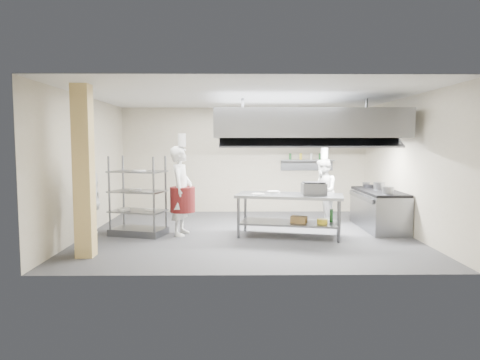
{
  "coord_description": "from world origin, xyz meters",
  "views": [
    {
      "loc": [
        -0.27,
        -9.32,
        2.0
      ],
      "look_at": [
        -0.16,
        0.2,
        1.17
      ],
      "focal_mm": 32.0,
      "sensor_mm": 36.0,
      "label": 1
    }
  ],
  "objects_px": {
    "cooking_range": "(379,211)",
    "chef_line": "(323,191)",
    "pass_rack": "(138,196)",
    "chef_plating": "(88,200)",
    "griddle": "(314,189)",
    "island": "(289,215)",
    "chef_head": "(181,191)",
    "stockpot": "(379,186)"
  },
  "relations": [
    {
      "from": "island",
      "to": "chef_head",
      "type": "bearing_deg",
      "value": -172.43
    },
    {
      "from": "chef_plating",
      "to": "cooking_range",
      "type": "bearing_deg",
      "value": 105.48
    },
    {
      "from": "pass_rack",
      "to": "island",
      "type": "bearing_deg",
      "value": 12.71
    },
    {
      "from": "griddle",
      "to": "chef_head",
      "type": "bearing_deg",
      "value": 174.77
    },
    {
      "from": "chef_line",
      "to": "stockpot",
      "type": "relative_size",
      "value": 6.36
    },
    {
      "from": "island",
      "to": "griddle",
      "type": "relative_size",
      "value": 4.46
    },
    {
      "from": "cooking_range",
      "to": "stockpot",
      "type": "distance_m",
      "value": 0.59
    },
    {
      "from": "chef_plating",
      "to": "stockpot",
      "type": "xyz_separation_m",
      "value": [
        6.12,
        2.09,
        0.04
      ]
    },
    {
      "from": "island",
      "to": "pass_rack",
      "type": "relative_size",
      "value": 1.29
    },
    {
      "from": "pass_rack",
      "to": "chef_line",
      "type": "height_order",
      "value": "pass_rack"
    },
    {
      "from": "griddle",
      "to": "chef_line",
      "type": "bearing_deg",
      "value": 70.92
    },
    {
      "from": "pass_rack",
      "to": "griddle",
      "type": "bearing_deg",
      "value": 12.26
    },
    {
      "from": "pass_rack",
      "to": "cooking_range",
      "type": "xyz_separation_m",
      "value": [
        5.46,
        0.62,
        -0.44
      ]
    },
    {
      "from": "island",
      "to": "stockpot",
      "type": "distance_m",
      "value": 2.49
    },
    {
      "from": "pass_rack",
      "to": "chef_plating",
      "type": "bearing_deg",
      "value": -98.78
    },
    {
      "from": "island",
      "to": "chef_line",
      "type": "height_order",
      "value": "chef_line"
    },
    {
      "from": "chef_line",
      "to": "chef_plating",
      "type": "bearing_deg",
      "value": -61.79
    },
    {
      "from": "chef_line",
      "to": "stockpot",
      "type": "bearing_deg",
      "value": 73.21
    },
    {
      "from": "pass_rack",
      "to": "griddle",
      "type": "height_order",
      "value": "pass_rack"
    },
    {
      "from": "pass_rack",
      "to": "chef_line",
      "type": "xyz_separation_m",
      "value": [
        4.26,
        1.16,
        -0.05
      ]
    },
    {
      "from": "cooking_range",
      "to": "chef_line",
      "type": "relative_size",
      "value": 1.23
    },
    {
      "from": "pass_rack",
      "to": "chef_plating",
      "type": "distance_m",
      "value": 1.47
    },
    {
      "from": "pass_rack",
      "to": "chef_line",
      "type": "bearing_deg",
      "value": 31.48
    },
    {
      "from": "chef_head",
      "to": "cooking_range",
      "type": "bearing_deg",
      "value": -74.03
    },
    {
      "from": "pass_rack",
      "to": "chef_head",
      "type": "height_order",
      "value": "chef_head"
    },
    {
      "from": "island",
      "to": "chef_plating",
      "type": "relative_size",
      "value": 1.18
    },
    {
      "from": "stockpot",
      "to": "chef_line",
      "type": "bearing_deg",
      "value": 162.04
    },
    {
      "from": "chef_line",
      "to": "island",
      "type": "bearing_deg",
      "value": -34.96
    },
    {
      "from": "island",
      "to": "pass_rack",
      "type": "height_order",
      "value": "pass_rack"
    },
    {
      "from": "cooking_range",
      "to": "chef_line",
      "type": "xyz_separation_m",
      "value": [
        -1.2,
        0.54,
        0.39
      ]
    },
    {
      "from": "cooking_range",
      "to": "chef_line",
      "type": "distance_m",
      "value": 1.37
    },
    {
      "from": "island",
      "to": "chef_head",
      "type": "xyz_separation_m",
      "value": [
        -2.32,
        0.19,
        0.51
      ]
    },
    {
      "from": "chef_plating",
      "to": "stockpot",
      "type": "height_order",
      "value": "chef_plating"
    },
    {
      "from": "chef_head",
      "to": "chef_plating",
      "type": "xyz_separation_m",
      "value": [
        -1.56,
        -1.32,
        -0.02
      ]
    },
    {
      "from": "chef_head",
      "to": "chef_line",
      "type": "height_order",
      "value": "chef_head"
    },
    {
      "from": "cooking_range",
      "to": "island",
      "type": "bearing_deg",
      "value": -159.49
    },
    {
      "from": "island",
      "to": "pass_rack",
      "type": "distance_m",
      "value": 3.29
    },
    {
      "from": "chef_head",
      "to": "chef_plating",
      "type": "relative_size",
      "value": 1.02
    },
    {
      "from": "cooking_range",
      "to": "stockpot",
      "type": "xyz_separation_m",
      "value": [
        0.04,
        0.14,
        0.57
      ]
    },
    {
      "from": "pass_rack",
      "to": "stockpot",
      "type": "height_order",
      "value": "pass_rack"
    },
    {
      "from": "chef_line",
      "to": "chef_plating",
      "type": "distance_m",
      "value": 5.48
    },
    {
      "from": "cooking_range",
      "to": "griddle",
      "type": "xyz_separation_m",
      "value": [
        -1.69,
        -0.88,
        0.61
      ]
    }
  ]
}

